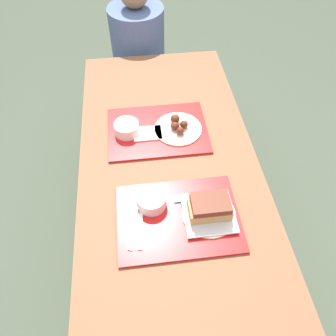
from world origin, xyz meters
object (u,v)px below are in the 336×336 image
(bowl_coleslaw_near, at_px, (151,200))
(wings_plate_far, at_px, (178,127))
(tray_near, at_px, (180,218))
(tray_far, at_px, (158,130))
(brisket_sandwich_plate, at_px, (209,209))
(person_seated_across, at_px, (138,44))
(bowl_coleslaw_far, at_px, (127,128))

(bowl_coleslaw_near, distance_m, wings_plate_far, 0.42)
(tray_near, distance_m, tray_far, 0.47)
(tray_near, distance_m, wings_plate_far, 0.46)
(bowl_coleslaw_near, xyz_separation_m, brisket_sandwich_plate, (0.21, -0.07, 0.01))
(tray_near, bearing_deg, tray_far, 94.24)
(tray_far, xyz_separation_m, brisket_sandwich_plate, (0.14, -0.47, 0.04))
(bowl_coleslaw_near, distance_m, person_seated_across, 1.25)
(wings_plate_far, bearing_deg, brisket_sandwich_plate, -83.83)
(bowl_coleslaw_near, xyz_separation_m, bowl_coleslaw_far, (-0.08, 0.40, 0.00))
(tray_far, distance_m, bowl_coleslaw_near, 0.41)
(bowl_coleslaw_far, xyz_separation_m, person_seated_across, (0.10, 0.85, -0.09))
(wings_plate_far, bearing_deg, tray_far, 174.40)
(tray_near, relative_size, bowl_coleslaw_far, 4.05)
(bowl_coleslaw_far, bearing_deg, tray_near, -69.52)
(brisket_sandwich_plate, bearing_deg, bowl_coleslaw_near, 160.94)
(brisket_sandwich_plate, height_order, bowl_coleslaw_far, brisket_sandwich_plate)
(brisket_sandwich_plate, relative_size, person_seated_across, 0.30)
(bowl_coleslaw_near, bearing_deg, brisket_sandwich_plate, -19.06)
(bowl_coleslaw_far, xyz_separation_m, wings_plate_far, (0.23, -0.01, -0.02))
(bowl_coleslaw_near, distance_m, bowl_coleslaw_far, 0.40)
(bowl_coleslaw_far, bearing_deg, bowl_coleslaw_near, -79.13)
(brisket_sandwich_plate, bearing_deg, bowl_coleslaw_far, 121.05)
(tray_near, height_order, brisket_sandwich_plate, brisket_sandwich_plate)
(tray_near, height_order, tray_far, same)
(tray_far, height_order, brisket_sandwich_plate, brisket_sandwich_plate)
(tray_near, distance_m, bowl_coleslaw_near, 0.12)
(tray_near, xyz_separation_m, brisket_sandwich_plate, (0.11, -0.00, 0.04))
(tray_near, bearing_deg, bowl_coleslaw_far, 110.48)
(tray_near, height_order, wings_plate_far, wings_plate_far)
(wings_plate_far, relative_size, person_seated_across, 0.32)
(person_seated_across, bearing_deg, bowl_coleslaw_near, -91.00)
(bowl_coleslaw_near, bearing_deg, wings_plate_far, 68.28)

